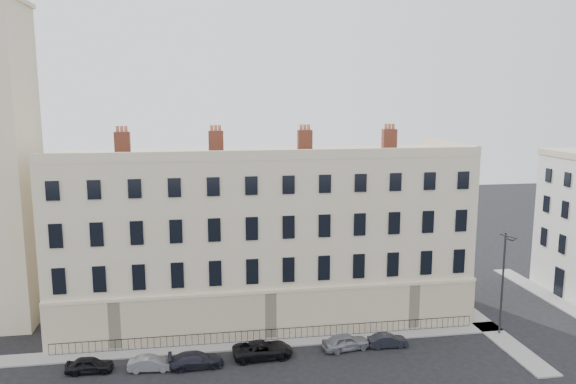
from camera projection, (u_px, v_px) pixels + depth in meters
name	position (u px, v px, depth m)	size (l,w,h in m)	color
ground	(360.00, 366.00, 42.15)	(160.00, 160.00, 0.00)	black
terrace	(262.00, 234.00, 51.57)	(36.22, 12.22, 17.00)	beige
pavement_terrace	(223.00, 346.00, 45.40)	(48.00, 2.00, 0.12)	gray
pavement_east_return	(471.00, 314.00, 52.01)	(2.00, 24.00, 0.12)	gray
pavement_adjacent	(555.00, 300.00, 55.55)	(2.00, 20.00, 0.12)	gray
railings	(272.00, 335.00, 46.35)	(35.00, 0.04, 0.96)	black
car_a	(90.00, 365.00, 41.10)	(1.37, 3.40, 1.16)	black
car_b	(151.00, 363.00, 41.40)	(1.14, 3.28, 1.08)	slate
car_c	(196.00, 360.00, 41.86)	(1.66, 4.07, 1.18)	black
car_d	(263.00, 350.00, 43.40)	(2.17, 4.70, 1.31)	black
car_e	(346.00, 342.00, 44.79)	(1.54, 3.82, 1.30)	gray
car_f	(388.00, 341.00, 45.30)	(1.12, 3.22, 1.06)	black
streetlamp	(503.00, 279.00, 46.83)	(0.71, 1.87, 8.88)	#2E2F33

